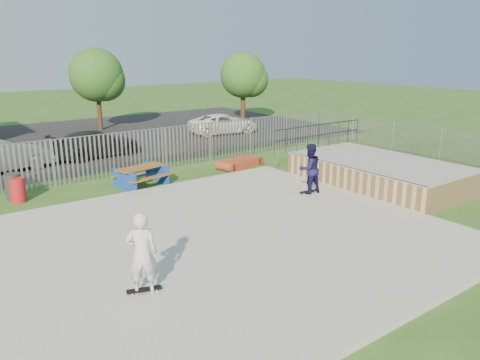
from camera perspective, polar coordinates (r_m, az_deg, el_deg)
ground at (r=13.94m, az=-4.84°, el=-8.08°), size 120.00×120.00×0.00m
concrete_slab at (r=13.91m, az=-4.85°, el=-7.80°), size 15.00×12.00×0.15m
quarter_pipe at (r=20.68m, az=16.48°, el=0.89°), size 5.50×7.05×2.19m
fence at (r=17.88m, az=-9.92°, el=0.51°), size 26.04×16.02×2.00m
picnic_table at (r=20.16m, az=-11.93°, el=0.46°), size 2.31×2.03×0.85m
funbox at (r=22.99m, az=-0.02°, el=2.09°), size 2.23×1.41×0.41m
trash_bin_red at (r=19.57m, az=-25.44°, el=-1.12°), size 0.55×0.55×0.92m
trash_bin_grey at (r=19.97m, az=-25.88°, el=-0.72°), size 0.61×0.61×1.02m
parking_lot at (r=31.15m, az=-23.58°, el=4.00°), size 40.00×18.00×0.02m
car_silver at (r=24.58m, az=-27.04°, el=2.60°), size 4.79×2.43×1.51m
car_dark at (r=26.28m, az=-17.13°, el=4.25°), size 5.02×2.57×1.39m
car_white at (r=32.25m, az=-1.99°, el=6.87°), size 5.06×2.90×1.33m
tree_mid at (r=34.86m, az=-17.08°, el=12.10°), size 3.70×3.70×5.71m
tree_right at (r=37.19m, az=0.37°, el=12.65°), size 3.53×3.53×5.44m
skateboard_a at (r=18.58m, az=8.35°, el=-1.45°), size 0.82×0.29×0.08m
skateboard_b at (r=11.38m, az=-11.62°, el=-13.06°), size 0.82×0.43×0.08m
skater_navy at (r=18.32m, az=8.47°, el=1.37°), size 1.03×0.84×1.96m
skater_white at (r=10.97m, az=-11.89°, el=-8.73°), size 0.85×0.75×1.96m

